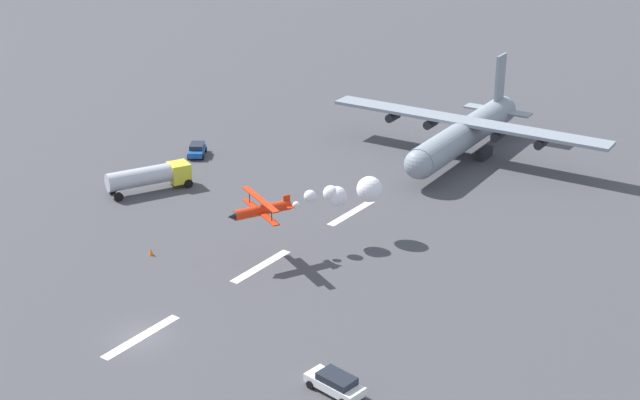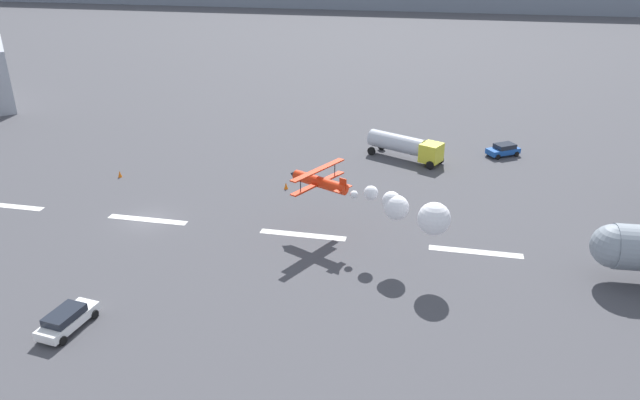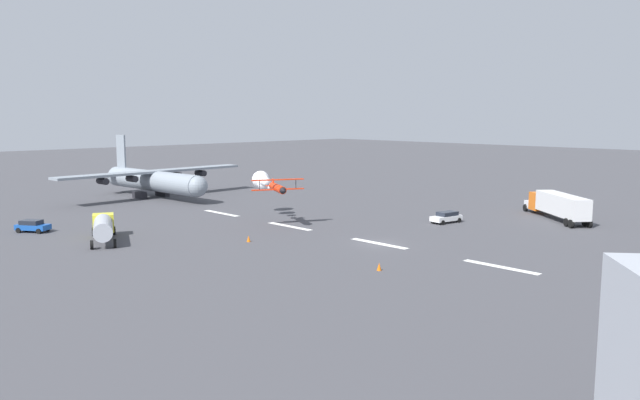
# 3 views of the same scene
# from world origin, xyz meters

# --- Properties ---
(ground_plane) EXTENTS (440.00, 440.00, 0.00)m
(ground_plane) POSITION_xyz_m (0.00, 0.00, 0.00)
(ground_plane) COLOR #424247
(ground_plane) RESTS_ON ground
(runway_stripe_2) EXTENTS (8.00, 0.90, 0.01)m
(runway_stripe_2) POSITION_xyz_m (-15.41, 0.00, 0.01)
(runway_stripe_2) COLOR white
(runway_stripe_2) RESTS_ON ground
(runway_stripe_3) EXTENTS (8.00, 0.90, 0.01)m
(runway_stripe_3) POSITION_xyz_m (0.00, 0.00, 0.01)
(runway_stripe_3) COLOR white
(runway_stripe_3) RESTS_ON ground
(runway_stripe_4) EXTENTS (8.00, 0.90, 0.01)m
(runway_stripe_4) POSITION_xyz_m (15.41, 0.00, 0.01)
(runway_stripe_4) COLOR white
(runway_stripe_4) RESTS_ON ground
(runway_stripe_5) EXTENTS (8.00, 0.90, 0.01)m
(runway_stripe_5) POSITION_xyz_m (30.82, 0.00, 0.01)
(runway_stripe_5) COLOR white
(runway_stripe_5) RESTS_ON ground
(cargo_transport_plane) EXTENTS (27.23, 35.87, 10.82)m
(cargo_transport_plane) POSITION_xyz_m (52.66, -1.79, 3.21)
(cargo_transport_plane) COLOR gray
(cargo_transport_plane) RESTS_ON ground
(stunt_biplane_red) EXTENTS (14.81, 10.01, 2.59)m
(stunt_biplane_red) POSITION_xyz_m (23.79, -2.73, 5.01)
(stunt_biplane_red) COLOR red
(semi_truck_orange) EXTENTS (13.71, 11.84, 3.70)m
(semi_truck_orange) POSITION_xyz_m (-6.60, -30.37, 2.14)
(semi_truck_orange) COLOR silver
(semi_truck_orange) RESTS_ON ground
(fuel_tanker_truck) EXTENTS (9.57, 6.40, 2.90)m
(fuel_tanker_truck) POSITION_xyz_m (22.99, 22.02, 1.75)
(fuel_tanker_truck) COLOR yellow
(fuel_tanker_truck) RESTS_ON ground
(followme_car_yellow) EXTENTS (2.53, 4.79, 1.52)m
(followme_car_yellow) POSITION_xyz_m (2.66, -17.13, 0.81)
(followme_car_yellow) COLOR white
(followme_car_yellow) RESTS_ON ground
(airport_staff_sedan) EXTENTS (4.34, 3.76, 1.52)m
(airport_staff_sedan) POSITION_xyz_m (34.80, 25.76, 0.81)
(airport_staff_sedan) COLOR #194CA5
(airport_staff_sedan) RESTS_ON ground
(traffic_cone_near) EXTENTS (0.44, 0.44, 0.75)m
(traffic_cone_near) POSITION_xyz_m (-8.11, 9.48, 0.38)
(traffic_cone_near) COLOR orange
(traffic_cone_near) RESTS_ON ground
(traffic_cone_far) EXTENTS (0.44, 0.44, 0.75)m
(traffic_cone_far) POSITION_xyz_m (11.15, 10.07, 0.38)
(traffic_cone_far) COLOR orange
(traffic_cone_far) RESTS_ON ground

